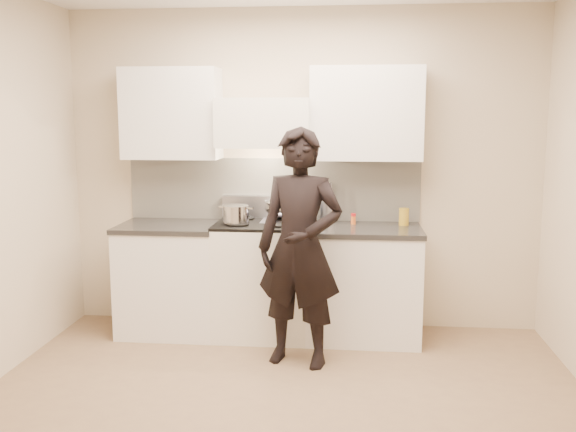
{
  "coord_description": "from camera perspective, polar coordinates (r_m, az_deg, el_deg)",
  "views": [
    {
      "loc": [
        0.42,
        -3.7,
        1.82
      ],
      "look_at": [
        -0.05,
        1.05,
        1.06
      ],
      "focal_mm": 40.0,
      "sensor_mm": 36.0,
      "label": 1
    }
  ],
  "objects": [
    {
      "name": "oil_glass",
      "position": [
        5.34,
        10.26,
        -0.06
      ],
      "size": [
        0.08,
        0.08,
        0.14
      ],
      "color": "#B18E22",
      "rests_on": "counter_right"
    },
    {
      "name": "counter_right",
      "position": [
        5.3,
        6.71,
        -5.89
      ],
      "size": [
        0.92,
        0.67,
        0.92
      ],
      "color": "white",
      "rests_on": "ground"
    },
    {
      "name": "person",
      "position": [
        4.63,
        1.06,
        -2.84
      ],
      "size": [
        0.72,
        0.56,
        1.74
      ],
      "primitive_type": "imported",
      "rotation": [
        0.0,
        0.0,
        -0.24
      ],
      "color": "black",
      "rests_on": "ground"
    },
    {
      "name": "stove",
      "position": [
        5.34,
        -2.25,
        -5.56
      ],
      "size": [
        0.76,
        0.65,
        0.96
      ],
      "color": "white",
      "rests_on": "ground"
    },
    {
      "name": "utensil_crock",
      "position": [
        5.43,
        3.54,
        0.56
      ],
      "size": [
        0.12,
        0.12,
        0.33
      ],
      "color": "#9699A8",
      "rests_on": "counter_right"
    },
    {
      "name": "spice_jar",
      "position": [
        5.33,
        5.83,
        -0.24
      ],
      "size": [
        0.04,
        0.04,
        0.09
      ],
      "color": "orange",
      "rests_on": "counter_right"
    },
    {
      "name": "stock_pot",
      "position": [
        5.17,
        -4.64,
        0.18
      ],
      "size": [
        0.29,
        0.25,
        0.14
      ],
      "color": "#B9B9BD",
      "rests_on": "stove"
    },
    {
      "name": "counter_left",
      "position": [
        5.51,
        -10.36,
        -5.41
      ],
      "size": [
        0.82,
        0.67,
        0.92
      ],
      "color": "white",
      "rests_on": "ground"
    },
    {
      "name": "room_shell",
      "position": [
        4.1,
        -1.02,
        5.92
      ],
      "size": [
        4.04,
        3.54,
        2.7
      ],
      "color": "beige",
      "rests_on": "ground"
    },
    {
      "name": "ground_plane",
      "position": [
        4.14,
        -0.75,
        -17.04
      ],
      "size": [
        4.0,
        4.0,
        0.0
      ],
      "primitive_type": "plane",
      "color": "#866C4E"
    },
    {
      "name": "wok",
      "position": [
        5.35,
        -0.23,
        0.83
      ],
      "size": [
        0.37,
        0.45,
        0.29
      ],
      "color": "#B9B9BD",
      "rests_on": "stove"
    }
  ]
}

